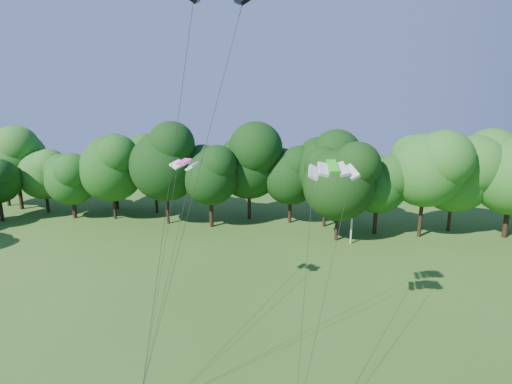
# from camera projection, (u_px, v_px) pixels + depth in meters

# --- Properties ---
(utility_pole) EXTENTS (1.64, 0.35, 8.26)m
(utility_pole) POSITION_uv_depth(u_px,v_px,m) (353.00, 207.00, 44.09)
(utility_pole) COLOR beige
(utility_pole) RESTS_ON ground
(kite_green) EXTENTS (3.06, 1.99, 0.69)m
(kite_green) POSITION_uv_depth(u_px,v_px,m) (333.00, 166.00, 23.40)
(kite_green) COLOR green
(kite_green) RESTS_ON ground
(kite_pink) EXTENTS (2.14, 1.45, 0.38)m
(kite_pink) POSITION_uv_depth(u_px,v_px,m) (184.00, 162.00, 27.45)
(kite_pink) COLOR #F042A2
(kite_pink) RESTS_ON ground
(tree_back_west) EXTENTS (7.91, 7.91, 11.50)m
(tree_back_west) POSITION_uv_depth(u_px,v_px,m) (114.00, 161.00, 57.78)
(tree_back_west) COLOR #3A2317
(tree_back_west) RESTS_ON ground
(tree_back_center) EXTENTS (8.80, 8.80, 12.80)m
(tree_back_center) POSITION_uv_depth(u_px,v_px,m) (339.00, 172.00, 44.35)
(tree_back_center) COLOR #312413
(tree_back_center) RESTS_ON ground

